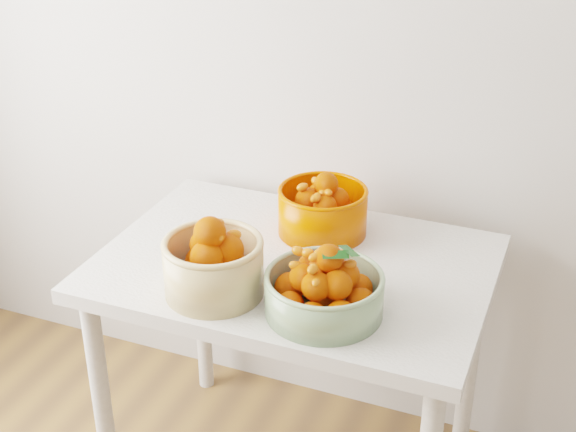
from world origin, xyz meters
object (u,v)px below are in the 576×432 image
table (294,292)px  bowl_cream (213,264)px  bowl_orange (323,210)px  bowl_green (324,290)px

table → bowl_cream: 0.30m
table → bowl_orange: (0.01, 0.18, 0.17)m
table → bowl_cream: bearing=-120.6°
bowl_cream → bowl_orange: bowl_cream is taller
table → bowl_green: bowl_green is taller
bowl_green → bowl_orange: bowl_green is taller
bowl_cream → bowl_green: size_ratio=0.85×
bowl_cream → bowl_orange: 0.41m
bowl_cream → bowl_orange: size_ratio=1.04×
bowl_green → bowl_orange: (-0.14, 0.37, 0.01)m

